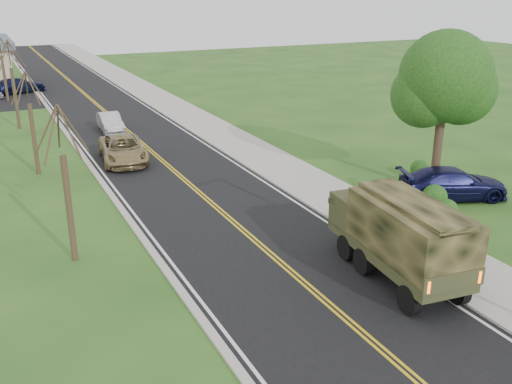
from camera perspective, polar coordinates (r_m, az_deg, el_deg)
ground at (r=17.52m, az=12.60°, el=-15.31°), size 160.00×160.00×0.00m
road at (r=52.71m, az=-15.48°, el=8.30°), size 8.00×120.00×0.01m
curb_right at (r=53.60m, az=-11.10°, el=8.89°), size 0.30×120.00×0.12m
sidewalk_right at (r=54.07m, az=-9.29°, el=9.08°), size 3.20×120.00×0.10m
curb_left at (r=52.11m, az=-19.98°, el=7.75°), size 0.30×120.00×0.10m
leafy_tree at (r=29.58m, az=18.35°, el=10.22°), size 4.83×4.50×8.10m
bare_tree_a at (r=22.28m, az=-18.32°, el=-0.39°), size 1.93×2.26×6.08m
bare_tree_b at (r=33.82m, az=-21.41°, el=5.73°), size 1.83×2.14×5.73m
bare_tree_c at (r=45.53m, az=-23.01°, el=9.26°), size 2.04×2.39×6.42m
bare_tree_d at (r=57.42m, az=-23.90°, el=10.83°), size 1.88×2.20×5.91m
military_truck at (r=20.69m, az=14.23°, el=-3.92°), size 2.87×6.58×3.19m
suv_champagne at (r=35.13m, az=-13.17°, el=4.18°), size 3.09×5.68×1.51m
sedan_silver at (r=42.89m, az=-14.38°, el=6.76°), size 1.55×4.07×1.32m
pickup_navy at (r=29.76m, az=19.09°, el=0.80°), size 5.81×3.85×1.56m
lot_car_navy at (r=61.70m, az=-22.66°, el=9.81°), size 5.55×3.65×1.50m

